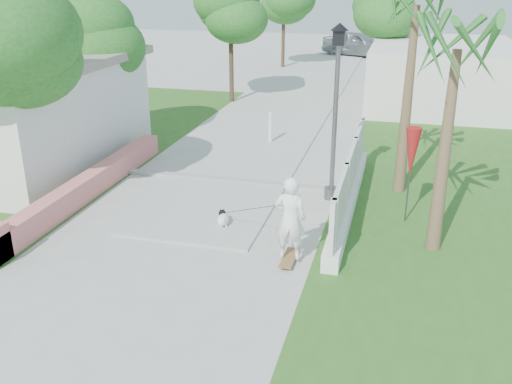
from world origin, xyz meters
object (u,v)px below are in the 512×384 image
(bollard, at_px, (270,127))
(street_lamp, at_px, (336,107))
(dog, at_px, (223,219))
(skateboarder, at_px, (257,211))
(parked_car, at_px, (358,44))
(patio_umbrella, at_px, (412,154))

(bollard, bearing_deg, street_lamp, -59.04)
(dog, bearing_deg, street_lamp, 23.95)
(skateboarder, height_order, dog, skateboarder)
(street_lamp, distance_m, parked_car, 26.32)
(skateboarder, bearing_deg, bollard, -82.41)
(street_lamp, relative_size, patio_umbrella, 1.93)
(street_lamp, bearing_deg, skateboarder, -111.49)
(bollard, xyz_separation_m, dog, (0.51, -6.90, -0.37))
(patio_umbrella, bearing_deg, skateboarder, -146.36)
(skateboarder, height_order, parked_car, skateboarder)
(dog, bearing_deg, parked_car, 65.37)
(skateboarder, relative_size, dog, 3.96)
(street_lamp, bearing_deg, patio_umbrella, -27.76)
(street_lamp, xyz_separation_m, parked_car, (-1.70, 26.22, -1.60))
(bollard, xyz_separation_m, patio_umbrella, (4.60, -5.50, 1.10))
(dog, bearing_deg, patio_umbrella, -4.74)
(street_lamp, xyz_separation_m, skateboarder, (-1.21, -3.07, -1.63))
(patio_umbrella, relative_size, skateboarder, 1.07)
(street_lamp, height_order, dog, street_lamp)
(patio_umbrella, relative_size, parked_car, 0.47)
(bollard, distance_m, parked_car, 21.74)
(street_lamp, relative_size, skateboarder, 2.07)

